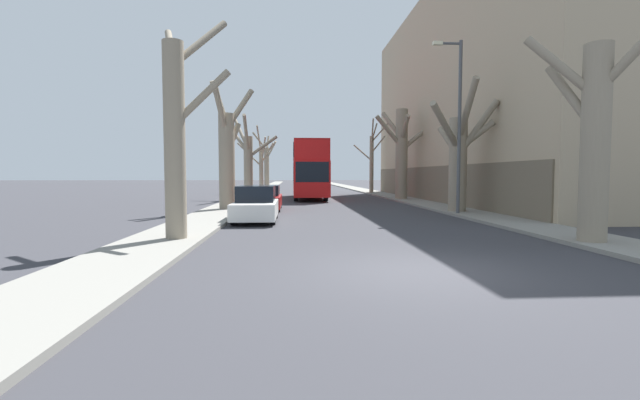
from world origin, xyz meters
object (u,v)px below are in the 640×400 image
(street_tree_left_1, at_px, (227,154))
(street_tree_right_0, at_px, (594,136))
(parked_car_1, at_px, (265,198))
(double_decker_bus, at_px, (309,168))
(street_tree_left_3, at_px, (261,166))
(parked_car_0, at_px, (256,205))
(street_tree_right_3, at_px, (372,159))
(street_tree_left_4, at_px, (267,165))
(street_tree_left_2, at_px, (248,161))
(street_tree_right_2, at_px, (402,151))
(street_tree_left_0, at_px, (177,132))
(street_tree_right_1, at_px, (459,156))
(lamp_post, at_px, (457,119))

(street_tree_left_1, distance_m, street_tree_right_0, 16.59)
(parked_car_1, bearing_deg, double_decker_bus, 75.54)
(street_tree_left_3, relative_size, parked_car_0, 1.67)
(street_tree_right_3, distance_m, parked_car_0, 27.54)
(street_tree_left_4, bearing_deg, street_tree_left_2, -90.24)
(street_tree_left_1, distance_m, street_tree_right_2, 14.60)
(street_tree_left_4, height_order, parked_car_0, street_tree_left_4)
(street_tree_left_1, height_order, street_tree_left_4, street_tree_left_4)
(street_tree_left_0, distance_m, street_tree_right_0, 11.40)
(street_tree_left_0, distance_m, street_tree_right_3, 33.01)
(street_tree_left_1, height_order, street_tree_right_2, street_tree_right_2)
(street_tree_left_3, distance_m, parked_car_1, 21.83)
(street_tree_left_4, distance_m, parked_car_0, 38.12)
(street_tree_right_3, relative_size, parked_car_0, 1.91)
(street_tree_right_1, bearing_deg, street_tree_right_2, 89.86)
(street_tree_right_2, xyz_separation_m, double_decker_bus, (-6.84, 2.77, -1.23))
(street_tree_left_4, height_order, double_decker_bus, street_tree_left_4)
(street_tree_left_4, xyz_separation_m, lamp_post, (11.00, -36.13, 1.32))
(street_tree_right_3, bearing_deg, street_tree_left_3, 171.53)
(lamp_post, bearing_deg, street_tree_right_2, 87.54)
(street_tree_left_3, bearing_deg, street_tree_left_2, -90.64)
(street_tree_left_4, bearing_deg, street_tree_left_0, -89.90)
(street_tree_left_2, height_order, street_tree_left_4, street_tree_left_4)
(street_tree_right_2, height_order, parked_car_1, street_tree_right_2)
(street_tree_left_1, height_order, street_tree_right_1, street_tree_left_1)
(street_tree_left_2, xyz_separation_m, street_tree_left_4, (0.09, 22.18, 0.22))
(street_tree_left_2, bearing_deg, street_tree_right_0, -62.99)
(parked_car_1, relative_size, lamp_post, 0.55)
(street_tree_left_1, bearing_deg, parked_car_0, -69.68)
(parked_car_1, bearing_deg, street_tree_right_1, -16.50)
(street_tree_right_1, distance_m, street_tree_right_3, 22.81)
(street_tree_right_2, xyz_separation_m, parked_car_0, (-9.70, -14.02, -3.06))
(street_tree_left_4, bearing_deg, street_tree_left_1, -90.21)
(street_tree_left_0, bearing_deg, street_tree_right_2, 59.41)
(street_tree_left_2, bearing_deg, street_tree_right_3, 40.33)
(street_tree_left_2, bearing_deg, street_tree_left_1, -90.15)
(street_tree_right_0, xyz_separation_m, double_decker_bus, (-6.71, 23.50, -0.44))
(street_tree_left_3, distance_m, street_tree_left_4, 10.66)
(street_tree_left_3, bearing_deg, parked_car_1, -85.29)
(street_tree_left_0, relative_size, street_tree_right_3, 0.86)
(street_tree_left_2, relative_size, street_tree_right_2, 0.96)
(street_tree_right_2, height_order, street_tree_right_3, street_tree_right_3)
(street_tree_right_0, relative_size, double_decker_bus, 0.54)
(parked_car_0, xyz_separation_m, parked_car_1, (0.00, 5.69, -0.04))
(street_tree_left_1, height_order, street_tree_left_2, street_tree_left_1)
(street_tree_right_1, relative_size, street_tree_right_3, 0.80)
(street_tree_left_0, bearing_deg, street_tree_left_3, 90.06)
(parked_car_1, bearing_deg, parked_car_0, -90.00)
(street_tree_right_2, distance_m, parked_car_1, 13.16)
(street_tree_left_1, relative_size, parked_car_0, 1.64)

